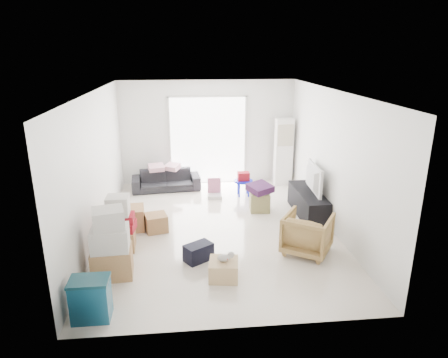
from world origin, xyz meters
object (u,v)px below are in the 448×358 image
Objects in this scene: sofa at (166,177)px; storage_bins at (91,299)px; wood_crate at (224,269)px; ac_tower at (283,152)px; tv_console at (308,203)px; ottoman at (260,202)px; television at (309,189)px; armchair at (308,232)px; kids_table at (243,179)px.

storage_bins is (-0.79, -5.11, -0.04)m from sofa.
sofa reaches higher than wood_crate.
ac_tower is 1.10× the size of tv_console.
television is at bearing -18.52° from ottoman.
sofa is at bearing -21.28° from armchair.
wood_crate is (1.05, -4.30, -0.18)m from sofa.
sofa is at bearing -177.19° from ac_tower.
television is at bearing 0.00° from tv_console.
armchair is 1.33× the size of kids_table.
tv_console is at bearing 0.00° from television.
ottoman is at bearing -42.79° from sofa.
wood_crate is at bearing -114.32° from ac_tower.
kids_table reaches higher than tv_console.
wood_crate is (-2.01, -4.45, -0.73)m from ac_tower.
kids_table is (-0.69, 2.98, 0.03)m from armchair.
storage_bins is 1.32× the size of wood_crate.
sofa is 4.06× the size of ottoman.
television is 3.15m from wood_crate.
ac_tower is at bearing -64.04° from armchair.
television is 2.46× the size of ottoman.
ac_tower reaches higher than storage_bins.
storage_bins is (-3.90, -3.15, -0.30)m from television.
tv_console reaches higher than ottoman.
ac_tower is at bearing 34.08° from kids_table.
sofa is at bearing 147.72° from tv_console.
storage_bins reaches higher than wood_crate.
sofa is (-3.11, 1.96, -0.26)m from television.
ac_tower reaches higher than ottoman.
tv_console is (0.05, -2.11, -0.61)m from ac_tower.
ac_tower is 3.82m from armchair.
television is 1.31× the size of armchair.
storage_bins is 5.22m from kids_table.
sofa is 2.87× the size of kids_table.
ac_tower is 4.94m from wood_crate.
storage_bins reaches higher than ottoman.
sofa reaches higher than tv_console.
storage_bins is at bearing -126.19° from ac_tower.
armchair is at bearing 24.16° from wood_crate.
kids_table is 3.77m from wood_crate.
kids_table is 1.33× the size of wood_crate.
armchair is at bearing -76.60° from ottoman.
armchair is (-0.52, -1.65, -0.20)m from television.
ac_tower is at bearing -2.34° from sofa.
armchair reaches higher than kids_table.
sofa is at bearing 142.36° from ottoman.
ottoman is 1.04m from kids_table.
armchair is at bearing 165.48° from television.
kids_table is (-1.21, 1.33, 0.15)m from tv_console.
ottoman is at bearing 50.16° from storage_bins.
television is 1.81m from kids_table.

